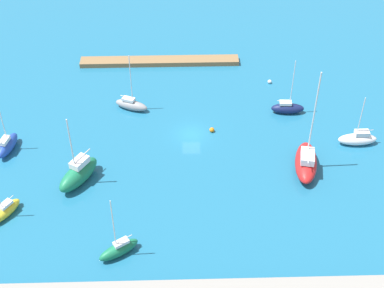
{
  "coord_description": "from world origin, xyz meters",
  "views": [
    {
      "loc": [
        1.55,
        59.84,
        48.2
      ],
      "look_at": [
        0.0,
        3.92,
        1.5
      ],
      "focal_mm": 51.75,
      "sensor_mm": 36.0,
      "label": 1
    }
  ],
  "objects_px": {
    "pier_dock": "(160,61)",
    "sailboat_blue_off_beacon": "(7,145)",
    "sailboat_white_lone_south": "(358,139)",
    "sailboat_green_by_breakwater": "(79,173)",
    "mooring_buoy_orange": "(212,130)",
    "mooring_buoy_white": "(270,82)",
    "sailboat_gray_far_north": "(131,104)",
    "sailboat_red_lone_north": "(306,162)",
    "sailboat_yellow_outer_mooring": "(5,211)",
    "sailboat_navy_east_end": "(287,108)",
    "sailboat_green_inner_mooring": "(119,249)"
  },
  "relations": [
    {
      "from": "pier_dock",
      "to": "sailboat_blue_off_beacon",
      "type": "bearing_deg",
      "value": 47.51
    },
    {
      "from": "sailboat_white_lone_south",
      "to": "sailboat_green_by_breakwater",
      "type": "relative_size",
      "value": 0.76
    },
    {
      "from": "sailboat_green_by_breakwater",
      "to": "mooring_buoy_orange",
      "type": "bearing_deg",
      "value": 150.92
    },
    {
      "from": "pier_dock",
      "to": "sailboat_blue_off_beacon",
      "type": "height_order",
      "value": "sailboat_blue_off_beacon"
    },
    {
      "from": "pier_dock",
      "to": "mooring_buoy_white",
      "type": "relative_size",
      "value": 42.56
    },
    {
      "from": "sailboat_white_lone_south",
      "to": "mooring_buoy_white",
      "type": "relative_size",
      "value": 12.48
    },
    {
      "from": "pier_dock",
      "to": "sailboat_white_lone_south",
      "type": "height_order",
      "value": "sailboat_white_lone_south"
    },
    {
      "from": "sailboat_blue_off_beacon",
      "to": "mooring_buoy_white",
      "type": "height_order",
      "value": "sailboat_blue_off_beacon"
    },
    {
      "from": "sailboat_blue_off_beacon",
      "to": "sailboat_gray_far_north",
      "type": "xyz_separation_m",
      "value": [
        -15.92,
        -9.0,
        -0.17
      ]
    },
    {
      "from": "pier_dock",
      "to": "sailboat_white_lone_south",
      "type": "relative_size",
      "value": 3.41
    },
    {
      "from": "sailboat_red_lone_north",
      "to": "mooring_buoy_white",
      "type": "bearing_deg",
      "value": 15.91
    },
    {
      "from": "mooring_buoy_white",
      "to": "mooring_buoy_orange",
      "type": "height_order",
      "value": "mooring_buoy_orange"
    },
    {
      "from": "sailboat_yellow_outer_mooring",
      "to": "sailboat_navy_east_end",
      "type": "bearing_deg",
      "value": 151.02
    },
    {
      "from": "sailboat_green_inner_mooring",
      "to": "sailboat_blue_off_beacon",
      "type": "height_order",
      "value": "sailboat_green_inner_mooring"
    },
    {
      "from": "mooring_buoy_white",
      "to": "sailboat_yellow_outer_mooring",
      "type": "bearing_deg",
      "value": 37.84
    },
    {
      "from": "sailboat_gray_far_north",
      "to": "mooring_buoy_white",
      "type": "bearing_deg",
      "value": 38.66
    },
    {
      "from": "sailboat_green_inner_mooring",
      "to": "sailboat_yellow_outer_mooring",
      "type": "distance_m",
      "value": 15.1
    },
    {
      "from": "sailboat_yellow_outer_mooring",
      "to": "sailboat_gray_far_north",
      "type": "relative_size",
      "value": 0.78
    },
    {
      "from": "sailboat_yellow_outer_mooring",
      "to": "sailboat_gray_far_north",
      "type": "height_order",
      "value": "sailboat_gray_far_north"
    },
    {
      "from": "sailboat_gray_far_north",
      "to": "pier_dock",
      "type": "bearing_deg",
      "value": 95.03
    },
    {
      "from": "mooring_buoy_white",
      "to": "mooring_buoy_orange",
      "type": "xyz_separation_m",
      "value": [
        9.71,
        11.92,
        0.03
      ]
    },
    {
      "from": "pier_dock",
      "to": "mooring_buoy_white",
      "type": "bearing_deg",
      "value": 159.66
    },
    {
      "from": "sailboat_blue_off_beacon",
      "to": "mooring_buoy_orange",
      "type": "distance_m",
      "value": 27.65
    },
    {
      "from": "pier_dock",
      "to": "sailboat_red_lone_north",
      "type": "height_order",
      "value": "sailboat_red_lone_north"
    },
    {
      "from": "sailboat_yellow_outer_mooring",
      "to": "sailboat_green_by_breakwater",
      "type": "relative_size",
      "value": 0.7
    },
    {
      "from": "sailboat_blue_off_beacon",
      "to": "sailboat_green_by_breakwater",
      "type": "bearing_deg",
      "value": -108.24
    },
    {
      "from": "sailboat_red_lone_north",
      "to": "sailboat_navy_east_end",
      "type": "bearing_deg",
      "value": 12.27
    },
    {
      "from": "sailboat_red_lone_north",
      "to": "sailboat_white_lone_south",
      "type": "height_order",
      "value": "sailboat_red_lone_north"
    },
    {
      "from": "sailboat_white_lone_south",
      "to": "mooring_buoy_white",
      "type": "xyz_separation_m",
      "value": [
        9.86,
        -15.08,
        -0.58
      ]
    },
    {
      "from": "sailboat_green_by_breakwater",
      "to": "mooring_buoy_white",
      "type": "xyz_separation_m",
      "value": [
        -26.87,
        -21.5,
        -1.06
      ]
    },
    {
      "from": "sailboat_red_lone_north",
      "to": "sailboat_yellow_outer_mooring",
      "type": "xyz_separation_m",
      "value": [
        36.7,
        7.04,
        -0.55
      ]
    },
    {
      "from": "mooring_buoy_white",
      "to": "sailboat_navy_east_end",
      "type": "bearing_deg",
      "value": 101.0
    },
    {
      "from": "mooring_buoy_white",
      "to": "sailboat_white_lone_south",
      "type": "bearing_deg",
      "value": 123.19
    },
    {
      "from": "sailboat_navy_east_end",
      "to": "sailboat_white_lone_south",
      "type": "relative_size",
      "value": 1.15
    },
    {
      "from": "sailboat_yellow_outer_mooring",
      "to": "sailboat_green_by_breakwater",
      "type": "distance_m",
      "value": 9.73
    },
    {
      "from": "sailboat_red_lone_north",
      "to": "sailboat_green_by_breakwater",
      "type": "height_order",
      "value": "sailboat_red_lone_north"
    },
    {
      "from": "sailboat_white_lone_south",
      "to": "mooring_buoy_orange",
      "type": "xyz_separation_m",
      "value": [
        19.57,
        -3.16,
        -0.54
      ]
    },
    {
      "from": "pier_dock",
      "to": "sailboat_yellow_outer_mooring",
      "type": "relative_size",
      "value": 3.67
    },
    {
      "from": "sailboat_blue_off_beacon",
      "to": "sailboat_yellow_outer_mooring",
      "type": "bearing_deg",
      "value": -155.83
    },
    {
      "from": "sailboat_yellow_outer_mooring",
      "to": "sailboat_green_by_breakwater",
      "type": "xyz_separation_m",
      "value": [
        -7.96,
        -5.56,
        0.61
      ]
    },
    {
      "from": "sailboat_yellow_outer_mooring",
      "to": "sailboat_red_lone_north",
      "type": "bearing_deg",
      "value": 133.88
    },
    {
      "from": "sailboat_red_lone_north",
      "to": "sailboat_yellow_outer_mooring",
      "type": "height_order",
      "value": "sailboat_red_lone_north"
    },
    {
      "from": "sailboat_navy_east_end",
      "to": "sailboat_white_lone_south",
      "type": "distance_m",
      "value": 11.12
    },
    {
      "from": "sailboat_gray_far_north",
      "to": "sailboat_green_by_breakwater",
      "type": "bearing_deg",
      "value": -88.04
    },
    {
      "from": "sailboat_blue_off_beacon",
      "to": "sailboat_green_by_breakwater",
      "type": "distance_m",
      "value": 12.03
    },
    {
      "from": "sailboat_navy_east_end",
      "to": "sailboat_white_lone_south",
      "type": "bearing_deg",
      "value": -38.68
    },
    {
      "from": "sailboat_yellow_outer_mooring",
      "to": "mooring_buoy_orange",
      "type": "distance_m",
      "value": 29.33
    },
    {
      "from": "sailboat_gray_far_north",
      "to": "mooring_buoy_orange",
      "type": "bearing_deg",
      "value": -3.95
    },
    {
      "from": "sailboat_green_inner_mooring",
      "to": "mooring_buoy_orange",
      "type": "bearing_deg",
      "value": -150.85
    },
    {
      "from": "sailboat_gray_far_north",
      "to": "mooring_buoy_orange",
      "type": "distance_m",
      "value": 12.85
    }
  ]
}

